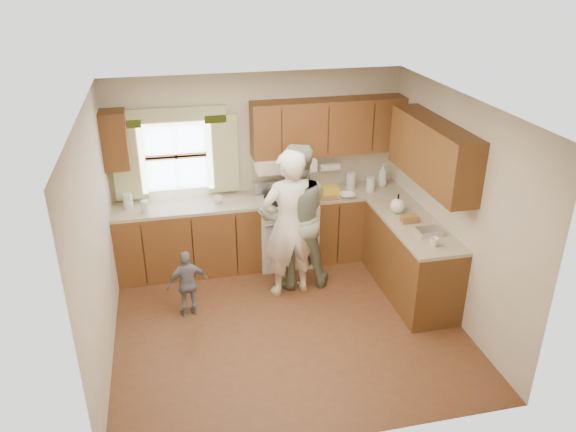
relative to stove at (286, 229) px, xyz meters
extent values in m
plane|color=#523219|center=(-0.30, -1.44, -0.47)|extent=(3.80, 3.80, 0.00)
plane|color=white|center=(-0.30, -1.44, 2.03)|extent=(3.80, 3.80, 0.00)
plane|color=beige|center=(-0.30, 0.31, 0.78)|extent=(3.80, 0.00, 3.80)
plane|color=beige|center=(-0.30, -3.19, 0.78)|extent=(3.80, 0.00, 3.80)
plane|color=beige|center=(-2.20, -1.44, 0.78)|extent=(0.00, 3.50, 3.50)
plane|color=beige|center=(1.60, -1.44, 0.78)|extent=(0.00, 3.50, 3.50)
cube|color=#44250E|center=(-1.29, 0.01, -0.02)|extent=(1.82, 0.60, 0.90)
cube|color=#44250E|center=(0.99, 0.01, -0.02)|extent=(1.22, 0.60, 0.90)
cube|color=#3A1E0D|center=(1.30, -1.11, -0.02)|extent=(0.60, 1.65, 0.90)
cube|color=tan|center=(-1.29, 0.01, 0.45)|extent=(1.82, 0.60, 0.04)
cube|color=tan|center=(0.99, 0.01, 0.45)|extent=(1.22, 0.60, 0.04)
cube|color=tan|center=(1.30, -1.11, 0.45)|extent=(0.60, 1.65, 0.04)
cube|color=#44250E|center=(0.60, 0.15, 1.33)|extent=(2.00, 0.33, 0.70)
cube|color=#3A1E0D|center=(-2.05, 0.15, 1.33)|extent=(0.30, 0.33, 0.70)
cube|color=#3A1E0D|center=(1.43, -1.11, 1.33)|extent=(0.33, 1.65, 0.70)
cube|color=beige|center=(0.00, 0.08, 0.91)|extent=(0.76, 0.45, 0.15)
cube|color=silver|center=(-1.35, 0.29, 1.03)|extent=(0.90, 0.03, 0.90)
cube|color=#FEF44A|center=(-1.93, 0.24, 1.03)|extent=(0.40, 0.05, 1.02)
cube|color=#FEF44A|center=(-0.77, 0.24, 1.03)|extent=(0.40, 0.05, 1.02)
cube|color=#FEF44A|center=(-1.35, 0.24, 1.55)|extent=(1.30, 0.05, 0.22)
cylinder|color=white|center=(0.65, 0.21, 0.75)|extent=(0.27, 0.12, 0.12)
imported|color=silver|center=(-0.88, -0.01, 0.52)|extent=(0.15, 0.15, 0.09)
imported|color=silver|center=(1.36, 0.08, 0.63)|extent=(0.17, 0.17, 0.32)
imported|color=silver|center=(0.77, -0.21, 0.50)|extent=(0.22, 0.22, 0.05)
imported|color=silver|center=(1.27, -1.69, 0.52)|extent=(0.11, 0.11, 0.10)
cylinder|color=silver|center=(-1.99, 0.08, 0.57)|extent=(0.12, 0.12, 0.19)
cylinder|color=silver|center=(-1.78, -0.08, 0.54)|extent=(0.09, 0.09, 0.14)
cube|color=olive|center=(0.53, -0.18, 0.48)|extent=(0.23, 0.17, 0.02)
cube|color=gold|center=(0.58, -0.07, 0.53)|extent=(0.21, 0.15, 0.12)
cylinder|color=silver|center=(0.91, 0.08, 0.59)|extent=(0.13, 0.13, 0.22)
cylinder|color=silver|center=(1.14, -0.07, 0.57)|extent=(0.11, 0.11, 0.19)
sphere|color=silver|center=(1.22, -0.79, 0.57)|extent=(0.18, 0.18, 0.18)
cube|color=olive|center=(1.25, -1.08, 0.52)|extent=(0.19, 0.11, 0.09)
cube|color=silver|center=(1.35, -1.41, 0.51)|extent=(0.27, 0.19, 0.06)
cube|color=silver|center=(0.00, -0.01, -0.02)|extent=(0.76, 0.64, 0.90)
cube|color=#B7B7BC|center=(0.00, 0.25, 0.52)|extent=(0.76, 0.10, 0.16)
cylinder|color=#B7B7BC|center=(0.00, -0.33, 0.23)|extent=(0.68, 0.03, 0.03)
cube|color=#44599F|center=(0.05, -0.35, 0.01)|extent=(0.22, 0.02, 0.42)
cylinder|color=black|center=(-0.18, 0.11, 0.44)|extent=(0.18, 0.18, 0.01)
cylinder|color=black|center=(0.18, 0.11, 0.44)|extent=(0.18, 0.18, 0.01)
cylinder|color=black|center=(-0.18, -0.14, 0.44)|extent=(0.18, 0.18, 0.01)
cylinder|color=black|center=(0.18, -0.14, 0.44)|extent=(0.18, 0.18, 0.01)
imported|color=silver|center=(-0.14, -0.79, 0.46)|extent=(0.74, 0.56, 1.84)
imported|color=#294329|center=(-0.02, -0.59, 0.45)|extent=(0.92, 0.74, 1.84)
imported|color=gray|center=(-1.36, -1.01, -0.06)|extent=(0.50, 0.28, 0.81)
camera|label=1|loc=(-1.44, -6.58, 3.33)|focal=35.00mm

